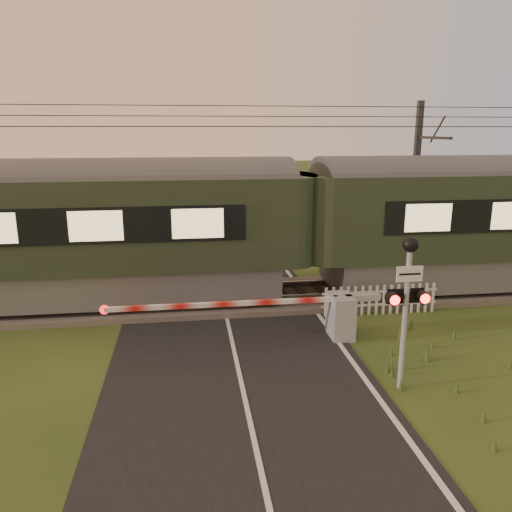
{
  "coord_description": "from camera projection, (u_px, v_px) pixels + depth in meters",
  "views": [
    {
      "loc": [
        -1.04,
        -8.91,
        5.42
      ],
      "look_at": [
        0.64,
        3.2,
        2.31
      ],
      "focal_mm": 35.0,
      "sensor_mm": 36.0,
      "label": 1
    }
  ],
  "objects": [
    {
      "name": "road",
      "position": [
        249.0,
        413.0,
        9.8
      ],
      "size": [
        6.0,
        140.0,
        0.03
      ],
      "color": "black",
      "rests_on": "ground"
    },
    {
      "name": "picket_fence",
      "position": [
        380.0,
        300.0,
        14.94
      ],
      "size": [
        3.58,
        0.08,
        0.91
      ],
      "color": "silver",
      "rests_on": "ground"
    },
    {
      "name": "track_bed",
      "position": [
        223.0,
        299.0,
        16.25
      ],
      "size": [
        140.0,
        3.4,
        0.39
      ],
      "color": "#47423D",
      "rests_on": "ground"
    },
    {
      "name": "catenary_mast",
      "position": [
        415.0,
        187.0,
        18.55
      ],
      "size": [
        0.2,
        2.45,
        6.43
      ],
      "color": "#2D2D30",
      "rests_on": "ground"
    },
    {
      "name": "boom_gate",
      "position": [
        328.0,
        314.0,
        13.23
      ],
      "size": [
        7.26,
        0.9,
        1.19
      ],
      "color": "gray",
      "rests_on": "ground"
    },
    {
      "name": "train",
      "position": [
        304.0,
        226.0,
        16.02
      ],
      "size": [
        45.83,
        3.16,
        4.28
      ],
      "color": "slate",
      "rests_on": "ground"
    },
    {
      "name": "ground",
      "position": [
        246.0,
        407.0,
        10.03
      ],
      "size": [
        160.0,
        160.0,
        0.0
      ],
      "primitive_type": "plane",
      "color": "#283F18",
      "rests_on": "ground"
    },
    {
      "name": "overhead_wires",
      "position": [
        220.0,
        119.0,
        14.85
      ],
      "size": [
        120.0,
        0.62,
        0.62
      ],
      "color": "black",
      "rests_on": "ground"
    },
    {
      "name": "crossing_signal",
      "position": [
        407.0,
        286.0,
        10.21
      ],
      "size": [
        0.85,
        0.35,
        3.34
      ],
      "color": "gray",
      "rests_on": "ground"
    }
  ]
}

